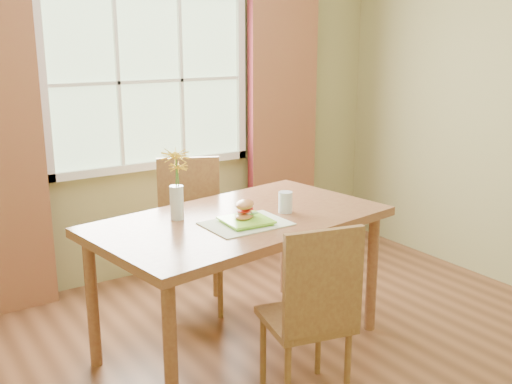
{
  "coord_description": "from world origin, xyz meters",
  "views": [
    {
      "loc": [
        -1.81,
        -2.3,
        1.83
      ],
      "look_at": [
        -0.0,
        0.44,
        0.97
      ],
      "focal_mm": 42.0,
      "sensor_mm": 36.0,
      "label": 1
    }
  ],
  "objects": [
    {
      "name": "chair_near",
      "position": [
        -0.1,
        -0.21,
        0.53
      ],
      "size": [
        0.48,
        0.48,
        0.97
      ],
      "rotation": [
        0.0,
        0.0,
        -0.22
      ],
      "color": "olive",
      "rests_on": "room"
    },
    {
      "name": "flower_vase",
      "position": [
        -0.4,
        0.65,
        1.06
      ],
      "size": [
        0.16,
        0.16,
        0.4
      ],
      "color": "silver",
      "rests_on": "dining_table"
    },
    {
      "name": "room",
      "position": [
        0.0,
        0.0,
        1.35
      ],
      "size": [
        4.24,
        3.84,
        2.74
      ],
      "color": "brown",
      "rests_on": "ground"
    },
    {
      "name": "plate",
      "position": [
        -0.12,
        0.36,
        0.83
      ],
      "size": [
        0.27,
        0.27,
        0.01
      ],
      "primitive_type": "cube",
      "rotation": [
        0.0,
        0.0,
        -0.07
      ],
      "color": "#87DC37",
      "rests_on": "placemat"
    },
    {
      "name": "curtain_right",
      "position": [
        1.15,
        1.78,
        1.1
      ],
      "size": [
        0.65,
        0.08,
        2.2
      ],
      "primitive_type": "cube",
      "color": "maroon",
      "rests_on": "room"
    },
    {
      "name": "placemat",
      "position": [
        -0.13,
        0.36,
        0.82
      ],
      "size": [
        0.45,
        0.34,
        0.01
      ],
      "primitive_type": "cube",
      "rotation": [
        0.0,
        0.0,
        0.01
      ],
      "color": "beige",
      "rests_on": "dining_table"
    },
    {
      "name": "chair_far",
      "position": [
        -0.04,
        1.19,
        0.56
      ],
      "size": [
        0.56,
        0.56,
        1.02
      ],
      "rotation": [
        0.0,
        0.0,
        -0.42
      ],
      "color": "olive",
      "rests_on": "room"
    },
    {
      "name": "water_glass",
      "position": [
        0.19,
        0.42,
        0.88
      ],
      "size": [
        0.08,
        0.08,
        0.12
      ],
      "color": "silver",
      "rests_on": "dining_table"
    },
    {
      "name": "window",
      "position": [
        0.0,
        1.87,
        1.5
      ],
      "size": [
        1.62,
        0.06,
        1.32
      ],
      "color": "#A0C091",
      "rests_on": "room"
    },
    {
      "name": "croissant_sandwich",
      "position": [
        -0.11,
        0.39,
        0.89
      ],
      "size": [
        0.18,
        0.17,
        0.11
      ],
      "rotation": [
        0.0,
        0.0,
        0.65
      ],
      "color": "#CB7D45",
      "rests_on": "plate"
    },
    {
      "name": "dining_table",
      "position": [
        -0.08,
        0.49,
        0.73
      ],
      "size": [
        1.8,
        1.18,
        0.82
      ],
      "rotation": [
        0.0,
        0.0,
        0.15
      ],
      "color": "brown",
      "rests_on": "room"
    }
  ]
}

